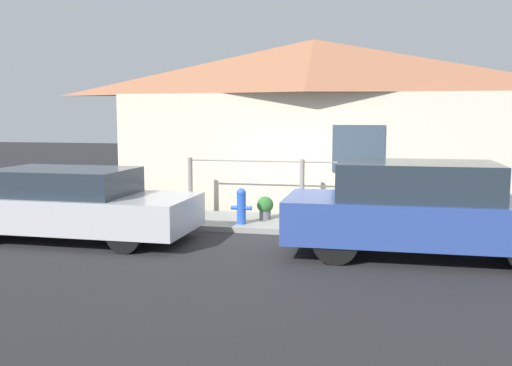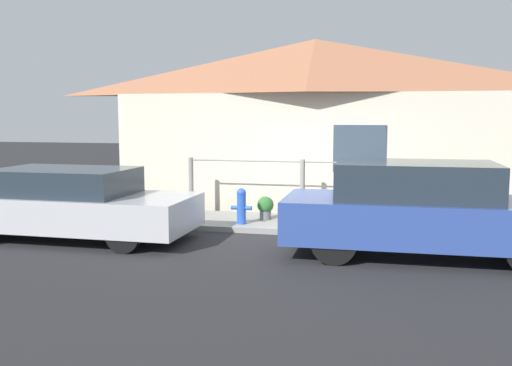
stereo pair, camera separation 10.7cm
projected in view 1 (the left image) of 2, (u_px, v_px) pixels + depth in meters
ground_plane at (290, 235)px, 10.27m from camera, size 60.00×60.00×0.00m
sidewalk at (297, 224)px, 11.07m from camera, size 24.00×1.67×0.10m
house at (313, 75)px, 13.03m from camera, size 9.21×2.23×3.88m
fence at (302, 185)px, 11.65m from camera, size 4.90×0.10×1.16m
car_left at (72, 204)px, 9.91m from camera, size 4.24×1.76×1.23m
car_right at (424, 210)px, 8.64m from camera, size 4.28×1.69×1.45m
fire_hydrant at (241, 205)px, 10.77m from camera, size 0.40×0.18×0.68m
potted_plant_near_hydrant at (265, 207)px, 11.25m from camera, size 0.33×0.33×0.46m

